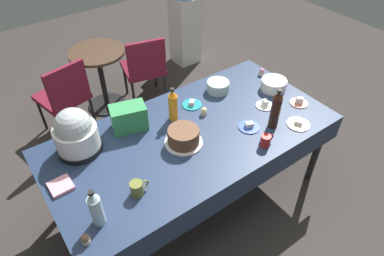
{
  "coord_description": "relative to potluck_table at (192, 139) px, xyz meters",
  "views": [
    {
      "loc": [
        -1.1,
        -1.53,
        2.46
      ],
      "look_at": [
        0.0,
        0.0,
        0.8
      ],
      "focal_mm": 31.46,
      "sensor_mm": 36.0,
      "label": 1
    }
  ],
  "objects": [
    {
      "name": "cupcake_berry",
      "position": [
        1.0,
        0.28,
        0.09
      ],
      "size": [
        0.05,
        0.05,
        0.07
      ],
      "color": "beige",
      "rests_on": "potluck_table"
    },
    {
      "name": "dessert_plate_teal",
      "position": [
        0.2,
        0.28,
        0.07
      ],
      "size": [
        0.16,
        0.16,
        0.04
      ],
      "color": "teal",
      "rests_on": "potluck_table"
    },
    {
      "name": "maroon_chair_left",
      "position": [
        -0.53,
        1.45,
        -0.2
      ],
      "size": [
        0.53,
        0.53,
        0.85
      ],
      "color": "maroon",
      "rests_on": "ground"
    },
    {
      "name": "ceramic_snack_bowl",
      "position": [
        0.92,
        0.06,
        0.11
      ],
      "size": [
        0.22,
        0.22,
        0.09
      ],
      "primitive_type": "cylinder",
      "color": "silver",
      "rests_on": "potluck_table"
    },
    {
      "name": "maroon_chair_right",
      "position": [
        0.38,
        1.45,
        -0.2
      ],
      "size": [
        0.53,
        0.53,
        0.85
      ],
      "color": "maroon",
      "rests_on": "ground"
    },
    {
      "name": "soda_carton",
      "position": [
        -0.35,
        0.33,
        0.16
      ],
      "size": [
        0.29,
        0.22,
        0.2
      ],
      "primitive_type": "cube",
      "rotation": [
        0.0,
        0.0,
        -0.27
      ],
      "color": "#338C4C",
      "rests_on": "potluck_table"
    },
    {
      "name": "cupcake_lemon",
      "position": [
        0.21,
        0.13,
        0.09
      ],
      "size": [
        0.05,
        0.05,
        0.07
      ],
      "color": "beige",
      "rests_on": "potluck_table"
    },
    {
      "name": "dessert_plate_coral",
      "position": [
        0.94,
        -0.22,
        0.08
      ],
      "size": [
        0.15,
        0.15,
        0.06
      ],
      "color": "#E07266",
      "rests_on": "potluck_table"
    },
    {
      "name": "glass_salad_bowl",
      "position": [
        0.51,
        0.32,
        0.11
      ],
      "size": [
        0.2,
        0.2,
        0.09
      ],
      "primitive_type": "cylinder",
      "color": "#B2C6BC",
      "rests_on": "potluck_table"
    },
    {
      "name": "slow_cooker",
      "position": [
        -0.75,
        0.32,
        0.22
      ],
      "size": [
        0.31,
        0.31,
        0.35
      ],
      "color": "black",
      "rests_on": "potluck_table"
    },
    {
      "name": "water_cooler",
      "position": [
        1.31,
        1.99,
        -0.1
      ],
      "size": [
        0.32,
        0.32,
        1.24
      ],
      "color": "silver",
      "rests_on": "ground"
    },
    {
      "name": "dessert_plate_white",
      "position": [
        0.68,
        -0.08,
        0.08
      ],
      "size": [
        0.15,
        0.15,
        0.06
      ],
      "color": "white",
      "rests_on": "potluck_table"
    },
    {
      "name": "potluck_table",
      "position": [
        0.0,
        0.0,
        0.0
      ],
      "size": [
        2.2,
        1.1,
        0.75
      ],
      "color": "navy",
      "rests_on": "ground"
    },
    {
      "name": "ground",
      "position": [
        0.0,
        0.0,
        -0.69
      ],
      "size": [
        9.0,
        9.0,
        0.0
      ],
      "primitive_type": "plane",
      "color": "#383330"
    },
    {
      "name": "round_cafe_table",
      "position": [
        -0.05,
        1.67,
        -0.19
      ],
      "size": [
        0.6,
        0.6,
        0.72
      ],
      "color": "#473323",
      "rests_on": "ground"
    },
    {
      "name": "cupcake_mint",
      "position": [
        -1.0,
        -0.39,
        0.09
      ],
      "size": [
        0.05,
        0.05,
        0.07
      ],
      "color": "beige",
      "rests_on": "potluck_table"
    },
    {
      "name": "soda_bottle_orange_juice",
      "position": [
        -0.02,
        0.22,
        0.19
      ],
      "size": [
        0.07,
        0.07,
        0.29
      ],
      "color": "orange",
      "rests_on": "potluck_table"
    },
    {
      "name": "coffee_mug_olive",
      "position": [
        -0.61,
        -0.26,
        0.11
      ],
      "size": [
        0.12,
        0.08,
        0.1
      ],
      "color": "olive",
      "rests_on": "potluck_table"
    },
    {
      "name": "paper_napkin_stack",
      "position": [
        -0.98,
        0.07,
        0.07
      ],
      "size": [
        0.14,
        0.14,
        0.02
      ],
      "primitive_type": "cube",
      "rotation": [
        0.0,
        0.0,
        0.02
      ],
      "color": "pink",
      "rests_on": "potluck_table"
    },
    {
      "name": "frosted_layer_cake",
      "position": [
        -0.11,
        -0.05,
        0.12
      ],
      "size": [
        0.28,
        0.28,
        0.13
      ],
      "color": "silver",
      "rests_on": "potluck_table"
    },
    {
      "name": "coffee_mug_red",
      "position": [
        0.35,
        -0.42,
        0.11
      ],
      "size": [
        0.11,
        0.07,
        0.09
      ],
      "color": "#B2231E",
      "rests_on": "potluck_table"
    },
    {
      "name": "dessert_plate_cobalt",
      "position": [
        0.39,
        -0.2,
        0.07
      ],
      "size": [
        0.17,
        0.17,
        0.05
      ],
      "color": "#2D4CB2",
      "rests_on": "potluck_table"
    },
    {
      "name": "dessert_plate_cream",
      "position": [
        0.73,
        -0.4,
        0.07
      ],
      "size": [
        0.18,
        0.18,
        0.04
      ],
      "color": "beige",
      "rests_on": "potluck_table"
    },
    {
      "name": "soda_bottle_water",
      "position": [
        -0.89,
        -0.31,
        0.19
      ],
      "size": [
        0.08,
        0.08,
        0.28
      ],
      "color": "silver",
      "rests_on": "potluck_table"
    },
    {
      "name": "soda_bottle_cola",
      "position": [
        0.55,
        -0.3,
        0.22
      ],
      "size": [
        0.07,
        0.07,
        0.34
      ],
      "color": "#33190F",
      "rests_on": "potluck_table"
    }
  ]
}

